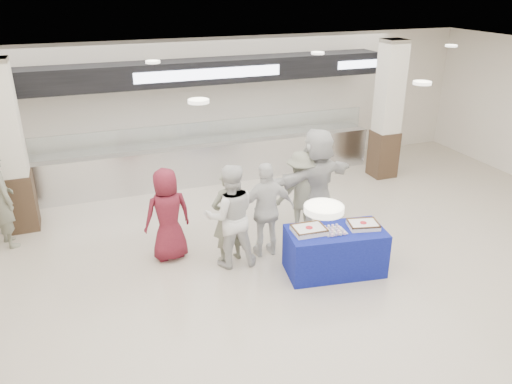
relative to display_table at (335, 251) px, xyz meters
name	(u,v)px	position (x,y,z in m)	size (l,w,h in m)	color
ground	(308,308)	(-0.82, -0.76, -0.38)	(14.00, 14.00, 0.00)	beige
serving_line	(208,132)	(-0.82, 4.64, 0.78)	(8.70, 0.85, 2.80)	silver
column_left	(10,152)	(-4.82, 3.44, 1.15)	(0.55, 0.55, 3.20)	#372619
column_right	(387,114)	(3.18, 3.44, 1.15)	(0.55, 0.55, 3.20)	#372619
display_table	(335,251)	(0.00, 0.00, 0.00)	(1.55, 0.78, 0.75)	navy
sheet_cake_left	(309,229)	(-0.43, 0.10, 0.43)	(0.52, 0.42, 0.10)	white
sheet_cake_right	(363,224)	(0.46, -0.04, 0.42)	(0.54, 0.46, 0.10)	white
cupcake_tray	(335,230)	(-0.05, -0.04, 0.40)	(0.37, 0.28, 0.06)	silver
civilian_maroon	(168,215)	(-2.42, 1.38, 0.43)	(0.79, 0.51, 1.61)	maroon
soldier_a	(228,217)	(-1.50, 0.94, 0.44)	(0.60, 0.39, 1.63)	slate
chef_tall	(230,216)	(-1.50, 0.82, 0.51)	(0.86, 0.67, 1.77)	white
chef_short	(267,210)	(-0.82, 0.91, 0.46)	(0.98, 0.41, 1.68)	white
soldier_b	(301,193)	(0.07, 1.45, 0.43)	(1.04, 0.60, 1.60)	slate
civilian_white	(316,182)	(0.34, 1.41, 0.63)	(1.86, 0.59, 2.01)	silver
soldier_bg	(2,200)	(-5.04, 2.84, 0.50)	(0.64, 0.42, 1.75)	slate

